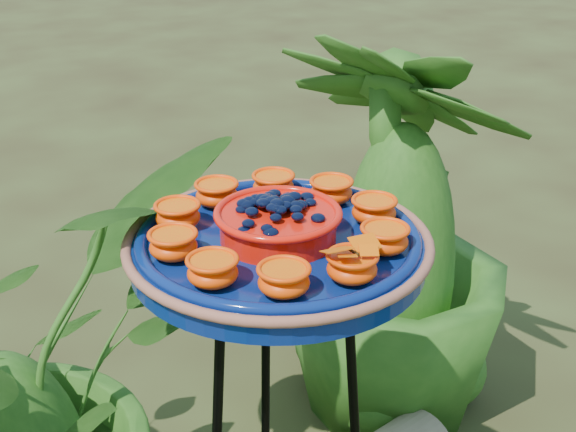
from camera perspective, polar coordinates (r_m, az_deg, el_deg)
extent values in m
torus|color=black|center=(1.16, -0.70, -3.80)|extent=(0.30, 0.30, 0.01)
cylinder|color=black|center=(1.50, -1.61, -15.11)|extent=(0.04, 0.08, 0.82)
cylinder|color=navy|center=(1.14, -0.70, -2.50)|extent=(0.52, 0.52, 0.04)
torus|color=#965E44|center=(1.14, -0.71, -1.75)|extent=(0.44, 0.44, 0.01)
torus|color=navy|center=(1.13, -0.71, -1.58)|extent=(0.41, 0.41, 0.02)
cylinder|color=red|center=(1.13, -0.71, -0.73)|extent=(0.20, 0.20, 0.04)
torus|color=red|center=(1.12, -0.72, 0.22)|extent=(0.18, 0.18, 0.01)
ellipsoid|color=black|center=(1.11, -0.72, 0.48)|extent=(0.15, 0.15, 0.03)
ellipsoid|color=#FF4802|center=(1.18, 6.13, 0.26)|extent=(0.07, 0.07, 0.03)
cylinder|color=orange|center=(1.18, 6.16, 0.98)|extent=(0.06, 0.06, 0.01)
ellipsoid|color=#FF4802|center=(1.24, 3.10, 1.66)|extent=(0.07, 0.07, 0.03)
cylinder|color=orange|center=(1.24, 3.12, 2.35)|extent=(0.06, 0.06, 0.01)
ellipsoid|color=#FF4802|center=(1.26, -1.04, 2.09)|extent=(0.07, 0.07, 0.03)
cylinder|color=orange|center=(1.26, -1.04, 2.77)|extent=(0.06, 0.06, 0.01)
ellipsoid|color=#FF4802|center=(1.24, -5.08, 1.46)|extent=(0.07, 0.07, 0.03)
cylinder|color=orange|center=(1.23, -5.11, 2.16)|extent=(0.06, 0.06, 0.01)
ellipsoid|color=#FF4802|center=(1.17, -7.84, -0.09)|extent=(0.07, 0.07, 0.03)
cylinder|color=orange|center=(1.17, -7.88, 0.63)|extent=(0.06, 0.06, 0.01)
ellipsoid|color=#FF4802|center=(1.09, -8.15, -2.19)|extent=(0.07, 0.07, 0.03)
cylinder|color=orange|center=(1.08, -8.21, -1.42)|extent=(0.06, 0.06, 0.01)
ellipsoid|color=#FF4802|center=(1.02, -5.38, -4.07)|extent=(0.07, 0.07, 0.03)
cylinder|color=orange|center=(1.01, -5.41, -3.26)|extent=(0.06, 0.06, 0.01)
ellipsoid|color=#FF4802|center=(0.99, -0.30, -4.75)|extent=(0.07, 0.07, 0.03)
cylinder|color=orange|center=(0.99, -0.30, -3.93)|extent=(0.06, 0.06, 0.01)
ellipsoid|color=#FF4802|center=(1.03, 4.57, -3.78)|extent=(0.07, 0.07, 0.03)
cylinder|color=orange|center=(1.02, 4.60, -2.98)|extent=(0.06, 0.06, 0.01)
ellipsoid|color=#FF4802|center=(1.10, 6.88, -1.79)|extent=(0.07, 0.07, 0.03)
cylinder|color=orange|center=(1.09, 6.92, -1.03)|extent=(0.06, 0.06, 0.01)
cylinder|color=black|center=(1.02, 4.62, -2.52)|extent=(0.01, 0.03, 0.00)
cube|color=#FF5B05|center=(1.01, 3.52, -2.40)|extent=(0.04, 0.03, 0.01)
cube|color=#FF5B05|center=(1.03, 5.49, -1.90)|extent=(0.04, 0.03, 0.01)
imported|color=#225015|center=(1.58, -19.79, -12.29)|extent=(1.09, 1.07, 0.92)
imported|color=#225015|center=(1.96, 7.83, -1.40)|extent=(0.78, 0.78, 1.02)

